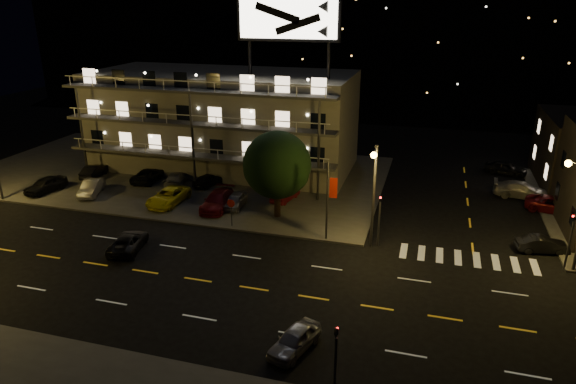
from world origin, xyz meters
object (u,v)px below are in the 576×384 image
(road_car_east, at_px, (295,340))
(road_car_west, at_px, (128,242))
(lot_car_4, at_px, (235,201))
(lot_car_2, at_px, (168,196))
(lot_car_7, at_px, (176,179))
(tree, at_px, (276,167))
(side_car_0, at_px, (542,245))

(road_car_east, distance_m, road_car_west, 17.13)
(lot_car_4, relative_size, road_car_east, 0.97)
(lot_car_2, height_order, lot_car_7, lot_car_2)
(tree, xyz_separation_m, road_car_east, (6.25, -16.88, -3.97))
(lot_car_4, height_order, road_car_west, lot_car_4)
(tree, xyz_separation_m, road_car_west, (-8.92, -8.91, -3.99))
(side_car_0, relative_size, road_car_west, 0.85)
(lot_car_2, relative_size, lot_car_7, 1.11)
(road_car_west, bearing_deg, road_car_east, 140.26)
(tree, distance_m, road_car_west, 13.22)
(side_car_0, bearing_deg, road_car_east, 126.92)
(side_car_0, height_order, road_car_east, road_car_east)
(lot_car_7, xyz_separation_m, road_car_west, (3.22, -13.65, -0.19))
(lot_car_4, relative_size, side_car_0, 0.96)
(lot_car_7, distance_m, road_car_east, 28.39)
(lot_car_2, height_order, road_car_east, lot_car_2)
(lot_car_4, bearing_deg, side_car_0, -6.34)
(lot_car_4, distance_m, road_car_east, 20.64)
(lot_car_7, bearing_deg, side_car_0, 152.85)
(lot_car_4, bearing_deg, road_car_east, -62.10)
(lot_car_2, bearing_deg, lot_car_7, 113.79)
(tree, distance_m, lot_car_2, 11.03)
(tree, bearing_deg, lot_car_2, -179.82)
(lot_car_7, distance_m, side_car_0, 33.50)
(tree, xyz_separation_m, lot_car_2, (-10.37, -0.03, -3.75))
(lot_car_2, distance_m, lot_car_4, 6.25)
(lot_car_4, distance_m, road_car_west, 10.91)
(lot_car_2, relative_size, road_car_west, 1.13)
(lot_car_7, distance_m, road_car_west, 14.03)
(lot_car_4, height_order, lot_car_7, lot_car_7)
(side_car_0, xyz_separation_m, road_car_west, (-29.82, -8.15, -0.01))
(road_car_east, bearing_deg, lot_car_2, 152.46)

